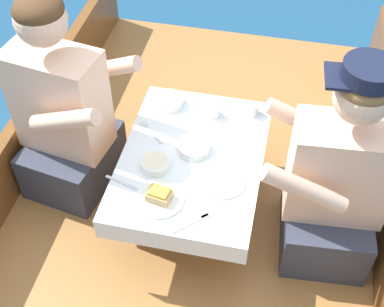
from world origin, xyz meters
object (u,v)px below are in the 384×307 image
coffee_cup_port (213,111)px  person_starboard (335,183)px  coffee_cup_starboard (252,109)px  sandwich (159,195)px  person_port (64,116)px

coffee_cup_port → person_starboard: bearing=-30.9°
person_starboard → coffee_cup_starboard: size_ratio=11.25×
person_starboard → coffee_cup_starboard: (-0.39, 0.39, -0.01)m
person_starboard → sandwich: 0.71m
person_starboard → sandwich: person_starboard is taller
person_port → coffee_cup_port: 0.68m
coffee_cup_port → coffee_cup_starboard: coffee_cup_port is taller
person_port → sandwich: 0.62m
person_starboard → coffee_cup_port: person_starboard is taller
sandwich → coffee_cup_port: size_ratio=1.20×
sandwich → coffee_cup_starboard: bearing=63.5°
sandwich → coffee_cup_starboard: size_ratio=1.21×
person_starboard → coffee_cup_port: size_ratio=11.21×
person_starboard → coffee_cup_starboard: 0.55m
person_port → coffee_cup_port: person_port is taller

